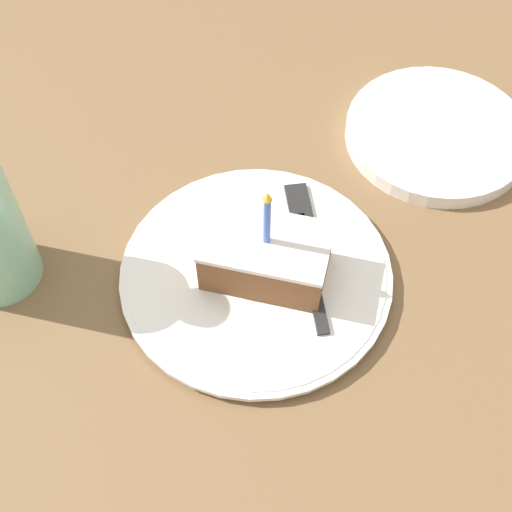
# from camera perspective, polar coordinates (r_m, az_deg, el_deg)

# --- Properties ---
(ground_plane) EXTENTS (2.40, 2.40, 0.04)m
(ground_plane) POSITION_cam_1_polar(r_m,az_deg,el_deg) (0.74, 1.94, -2.33)
(ground_plane) COLOR brown
(ground_plane) RESTS_ON ground
(plate) EXTENTS (0.27, 0.27, 0.01)m
(plate) POSITION_cam_1_polar(r_m,az_deg,el_deg) (0.71, 0.00, -1.48)
(plate) COLOR white
(plate) RESTS_ON ground_plane
(cake_slice) EXTENTS (0.07, 0.12, 0.12)m
(cake_slice) POSITION_cam_1_polar(r_m,az_deg,el_deg) (0.68, 0.83, 0.01)
(cake_slice) COLOR brown
(cake_slice) RESTS_ON plate
(fork) EXTENTS (0.18, 0.08, 0.00)m
(fork) POSITION_cam_1_polar(r_m,az_deg,el_deg) (0.72, 3.82, 0.96)
(fork) COLOR #262626
(fork) RESTS_ON plate
(side_plate) EXTENTS (0.21, 0.21, 0.02)m
(side_plate) POSITION_cam_1_polar(r_m,az_deg,el_deg) (0.86, 14.24, 9.48)
(side_plate) COLOR white
(side_plate) RESTS_ON ground_plane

